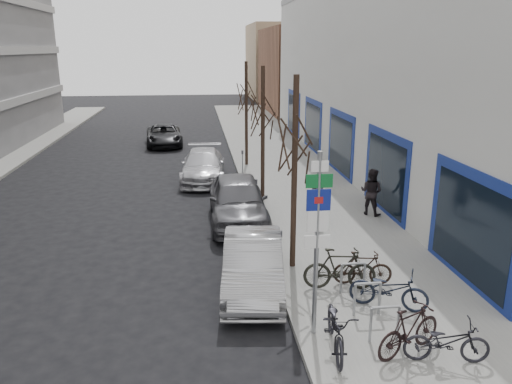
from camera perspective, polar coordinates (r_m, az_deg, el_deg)
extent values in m
plane|color=black|center=(11.26, -5.97, -17.08)|extent=(120.00, 120.00, 0.00)
cube|color=slate|center=(20.85, 5.94, -0.88)|extent=(5.00, 70.00, 0.15)
cube|color=brown|center=(51.16, 8.12, 13.59)|extent=(12.00, 14.00, 8.00)
cube|color=#937A5B|center=(65.85, 5.16, 14.66)|extent=(13.00, 12.00, 9.00)
cylinder|color=gray|center=(10.54, 6.92, -6.60)|extent=(0.10, 0.10, 4.20)
cube|color=white|center=(9.96, 7.31, 2.93)|extent=(0.35, 0.03, 0.22)
cube|color=#0C5926|center=(10.03, 7.25, 1.26)|extent=(0.55, 0.03, 0.28)
cube|color=navy|center=(10.14, 7.17, -0.92)|extent=(0.50, 0.03, 0.45)
cube|color=maroon|center=(10.13, 7.18, -0.94)|extent=(0.18, 0.02, 0.14)
cube|color=white|center=(10.28, 7.08, -3.32)|extent=(0.45, 0.03, 0.45)
cube|color=white|center=(10.44, 7.00, -5.65)|extent=(0.55, 0.03, 0.28)
cylinder|color=gray|center=(11.11, 12.97, -14.60)|extent=(0.06, 0.06, 0.80)
cylinder|color=gray|center=(11.32, 15.93, -14.23)|extent=(0.06, 0.06, 0.80)
cylinder|color=gray|center=(11.02, 14.61, -12.63)|extent=(0.60, 0.06, 0.06)
cylinder|color=gray|center=(12.01, 11.20, -12.00)|extent=(0.06, 0.06, 0.80)
cylinder|color=gray|center=(12.20, 13.94, -11.72)|extent=(0.06, 0.06, 0.80)
cylinder|color=gray|center=(11.93, 12.70, -10.16)|extent=(0.60, 0.06, 0.06)
cylinder|color=gray|center=(12.95, 9.71, -9.76)|extent=(0.06, 0.06, 0.80)
cylinder|color=gray|center=(13.12, 12.26, -9.54)|extent=(0.06, 0.06, 0.80)
cylinder|color=gray|center=(12.86, 11.09, -8.04)|extent=(0.60, 0.06, 0.06)
cylinder|color=black|center=(13.62, 4.40, 1.63)|extent=(0.16, 0.16, 5.50)
cylinder|color=black|center=(19.90, 0.78, 6.30)|extent=(0.16, 0.16, 5.50)
cylinder|color=black|center=(26.28, -1.11, 8.71)|extent=(0.16, 0.16, 5.50)
cylinder|color=gray|center=(13.75, 2.76, -7.25)|extent=(0.05, 0.05, 1.10)
cube|color=#3F3F44|center=(13.51, 2.80, -4.80)|extent=(0.10, 0.08, 0.18)
cylinder|color=gray|center=(18.87, 0.00, -0.65)|extent=(0.05, 0.05, 1.10)
cube|color=#3F3F44|center=(18.69, 0.00, 1.20)|extent=(0.10, 0.08, 0.18)
cylinder|color=gray|center=(24.15, -1.55, 3.10)|extent=(0.05, 0.05, 1.10)
cube|color=#3F3F44|center=(24.02, -1.56, 4.56)|extent=(0.10, 0.08, 0.18)
imported|color=black|center=(10.63, 9.15, -14.66)|extent=(0.85, 2.02, 1.20)
imported|color=black|center=(10.88, 17.12, -14.82)|extent=(1.82, 1.24, 1.07)
imported|color=black|center=(12.44, 14.96, -10.35)|extent=(1.92, 1.33, 1.14)
imported|color=black|center=(13.09, 9.56, -8.62)|extent=(1.95, 0.84, 1.14)
imported|color=black|center=(10.88, 20.99, -15.34)|extent=(1.76, 0.82, 1.03)
imported|color=black|center=(13.48, 12.10, -8.47)|extent=(1.61, 0.71, 0.94)
imported|color=#9B9CA0|center=(13.19, -0.37, -8.23)|extent=(1.96, 4.45, 1.42)
imported|color=#505055|center=(18.07, -2.09, -0.90)|extent=(2.09, 5.06, 1.71)
imported|color=#B0B0B5|center=(24.06, -6.06, 3.01)|extent=(2.31, 5.07, 1.44)
imported|color=black|center=(33.28, -10.47, 6.40)|extent=(2.62, 4.98, 1.34)
imported|color=black|center=(18.00, 7.00, -0.72)|extent=(0.68, 0.53, 1.63)
imported|color=black|center=(18.95, 13.03, 0.06)|extent=(0.78, 0.76, 1.77)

